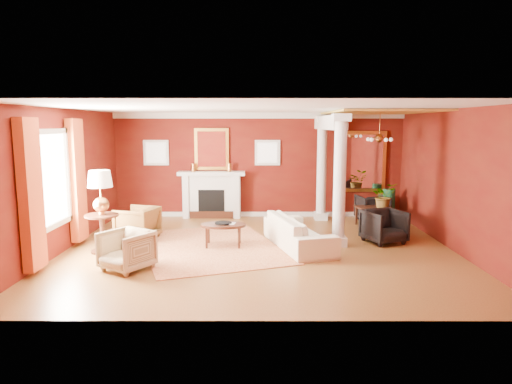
{
  "coord_description": "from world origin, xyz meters",
  "views": [
    {
      "loc": [
        -0.04,
        -9.22,
        2.58
      ],
      "look_at": [
        -0.06,
        0.4,
        1.15
      ],
      "focal_mm": 32.0,
      "sensor_mm": 36.0,
      "label": 1
    }
  ],
  "objects_px": {
    "sofa": "(299,227)",
    "armchair_leopard": "(137,222)",
    "coffee_table": "(223,226)",
    "side_table": "(101,196)",
    "dining_table": "(382,213)",
    "armchair_stripe": "(127,248)"
  },
  "relations": [
    {
      "from": "armchair_stripe",
      "to": "coffee_table",
      "type": "relative_size",
      "value": 0.81
    },
    {
      "from": "coffee_table",
      "to": "dining_table",
      "type": "relative_size",
      "value": 0.68
    },
    {
      "from": "armchair_stripe",
      "to": "dining_table",
      "type": "xyz_separation_m",
      "value": [
        5.41,
        3.2,
        0.0
      ]
    },
    {
      "from": "coffee_table",
      "to": "side_table",
      "type": "distance_m",
      "value": 2.56
    },
    {
      "from": "side_table",
      "to": "coffee_table",
      "type": "bearing_deg",
      "value": 10.41
    },
    {
      "from": "sofa",
      "to": "armchair_stripe",
      "type": "distance_m",
      "value": 3.56
    },
    {
      "from": "sofa",
      "to": "dining_table",
      "type": "bearing_deg",
      "value": -68.47
    },
    {
      "from": "sofa",
      "to": "dining_table",
      "type": "height_order",
      "value": "sofa"
    },
    {
      "from": "side_table",
      "to": "dining_table",
      "type": "xyz_separation_m",
      "value": [
        6.22,
        2.05,
        -0.75
      ]
    },
    {
      "from": "side_table",
      "to": "armchair_leopard",
      "type": "bearing_deg",
      "value": 67.37
    },
    {
      "from": "sofa",
      "to": "armchair_leopard",
      "type": "relative_size",
      "value": 2.76
    },
    {
      "from": "sofa",
      "to": "armchair_leopard",
      "type": "height_order",
      "value": "sofa"
    },
    {
      "from": "sofa",
      "to": "armchair_leopard",
      "type": "distance_m",
      "value": 3.65
    },
    {
      "from": "coffee_table",
      "to": "side_table",
      "type": "relative_size",
      "value": 0.58
    },
    {
      "from": "dining_table",
      "to": "sofa",
      "type": "bearing_deg",
      "value": 111.91
    },
    {
      "from": "armchair_stripe",
      "to": "dining_table",
      "type": "height_order",
      "value": "dining_table"
    },
    {
      "from": "sofa",
      "to": "armchair_leopard",
      "type": "xyz_separation_m",
      "value": [
        -3.59,
        0.65,
        -0.03
      ]
    },
    {
      "from": "armchair_stripe",
      "to": "coffee_table",
      "type": "xyz_separation_m",
      "value": [
        1.61,
        1.59,
        0.05
      ]
    },
    {
      "from": "armchair_stripe",
      "to": "coffee_table",
      "type": "bearing_deg",
      "value": 78.17
    },
    {
      "from": "armchair_leopard",
      "to": "armchair_stripe",
      "type": "height_order",
      "value": "armchair_leopard"
    },
    {
      "from": "armchair_leopard",
      "to": "coffee_table",
      "type": "bearing_deg",
      "value": 90.37
    },
    {
      "from": "armchair_leopard",
      "to": "armchair_stripe",
      "type": "bearing_deg",
      "value": 26.96
    }
  ]
}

